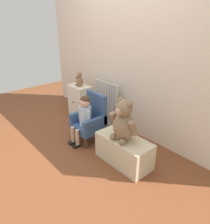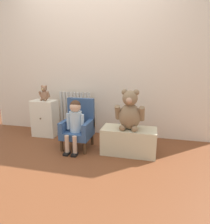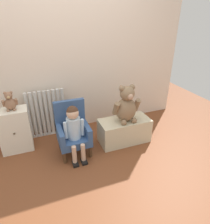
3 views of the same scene
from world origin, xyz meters
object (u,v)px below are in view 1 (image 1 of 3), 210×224
Objects in this scene: small_dresser at (80,102)px; small_teddy_bear at (79,80)px; low_bench at (124,150)px; child_figure at (84,113)px; child_armchair at (91,120)px; radiator at (106,103)px; large_teddy_bear at (124,122)px.

small_dresser is 0.40m from small_teddy_bear.
low_bench is 1.54m from small_teddy_bear.
child_armchair is at bearing 90.00° from child_figure.
small_teddy_bear reaches higher than child_figure.
radiator is 1.20× the size of small_dresser.
small_dresser is 0.85× the size of child_figure.
radiator is 1.15m from low_bench.
child_figure reaches higher than child_armchair.
child_armchair is (0.70, -0.30, 0.01)m from small_dresser.
low_bench is (1.43, -0.34, -0.12)m from small_dresser.
child_armchair is at bearing -23.70° from small_teddy_bear.
large_teddy_bear is (0.99, -0.59, 0.22)m from radiator.
small_teddy_bear reaches higher than low_bench.
large_teddy_bear reaches higher than small_teddy_bear.
small_dresser is 1.14× the size of large_teddy_bear.
large_teddy_bear is (0.00, -0.02, 0.40)m from low_bench.
small_teddy_bear is (-1.41, 0.37, 0.13)m from large_teddy_bear.
large_teddy_bear reaches higher than child_armchair.
small_teddy_bear is at bearing -152.25° from radiator.
small_teddy_bear is (-1.41, 0.35, 0.53)m from low_bench.
radiator reaches higher than low_bench.
large_teddy_bear reaches higher than small_dresser.
radiator is at bearing 112.43° from child_figure.
small_teddy_bear is (-0.68, 0.30, 0.39)m from child_armchair.
child_armchair is at bearing 176.43° from low_bench.
child_armchair is 2.82× the size of small_teddy_bear.
child_figure is 1.35× the size of large_teddy_bear.
low_bench is at bearing 96.12° from large_teddy_bear.
child_figure is 0.78m from low_bench.
large_teddy_bear reaches higher than low_bench.
small_dresser is 2.42× the size of small_teddy_bear.
low_bench is at bearing -3.57° from child_armchair.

